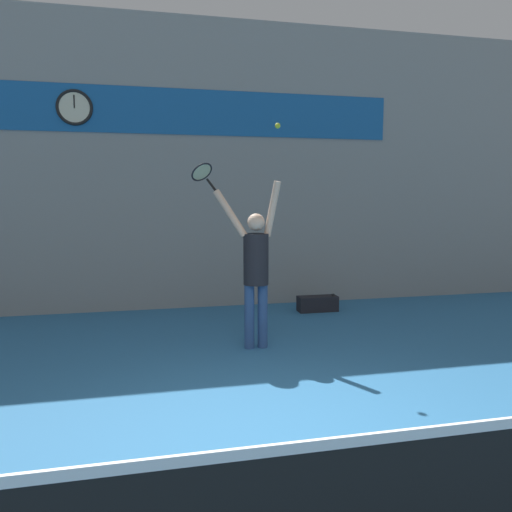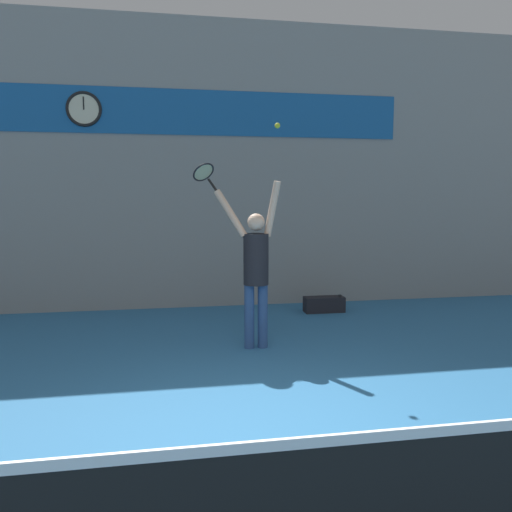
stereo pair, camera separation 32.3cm
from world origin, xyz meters
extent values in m
plane|color=teal|center=(0.00, 0.00, 0.00)|extent=(18.00, 18.00, 0.00)
cube|color=gray|center=(0.00, 5.44, 2.50)|extent=(18.00, 0.10, 5.00)
cube|color=#195B9E|center=(0.00, 5.38, 3.41)|extent=(6.97, 0.02, 0.76)
cylinder|color=beige|center=(-1.97, 5.36, 3.41)|extent=(0.53, 0.02, 0.53)
torus|color=black|center=(-1.97, 5.36, 3.41)|extent=(0.58, 0.05, 0.58)
cube|color=black|center=(-1.97, 5.35, 3.50)|extent=(0.02, 0.01, 0.21)
cube|color=white|center=(0.00, -1.50, 0.93)|extent=(6.76, 0.02, 0.05)
cylinder|color=#2D4C7F|center=(0.38, 2.81, 0.42)|extent=(0.13, 0.13, 0.84)
cylinder|color=#2D4C7F|center=(0.56, 2.81, 0.42)|extent=(0.13, 0.13, 0.84)
cylinder|color=black|center=(0.47, 2.81, 1.17)|extent=(0.32, 0.32, 0.66)
sphere|color=beige|center=(0.47, 2.81, 1.65)|extent=(0.22, 0.22, 0.22)
cylinder|color=beige|center=(0.67, 2.77, 1.82)|extent=(0.24, 0.22, 0.71)
cylinder|color=beige|center=(0.16, 2.94, 1.76)|extent=(0.44, 0.38, 0.62)
cylinder|color=black|center=(-0.05, 3.15, 2.12)|extent=(0.13, 0.18, 0.18)
torus|color=black|center=(-0.16, 3.31, 2.30)|extent=(0.38, 0.36, 0.25)
cylinder|color=beige|center=(-0.16, 3.31, 2.30)|extent=(0.32, 0.30, 0.20)
sphere|color=#CCDB2D|center=(0.71, 2.69, 2.84)|extent=(0.07, 0.07, 0.07)
cylinder|color=#198CCC|center=(2.23, 4.55, 0.13)|extent=(0.09, 0.09, 0.26)
cylinder|color=black|center=(2.23, 4.55, 0.28)|extent=(0.05, 0.05, 0.04)
cube|color=black|center=(1.97, 4.61, 0.13)|extent=(0.69, 0.26, 0.26)
camera|label=1|loc=(-0.95, -3.39, 1.98)|focal=35.00mm
camera|label=2|loc=(-0.63, -3.45, 1.98)|focal=35.00mm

